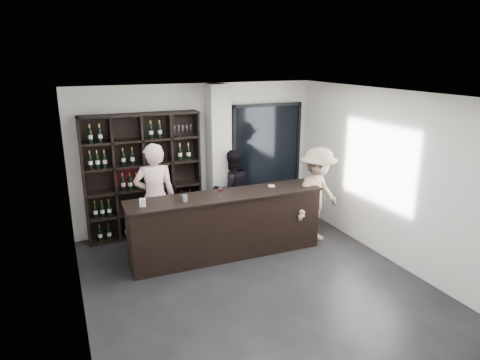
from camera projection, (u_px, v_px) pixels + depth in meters
name	position (u px, v px, depth m)	size (l,w,h in m)	color
floor	(255.00, 283.00, 6.67)	(5.00, 5.50, 0.01)	black
wine_shelf	(144.00, 176.00, 8.16)	(2.20, 0.35, 2.40)	black
structural_column	(219.00, 157.00, 8.57)	(0.40, 0.40, 2.90)	silver
glass_panel	(267.00, 152.00, 9.24)	(1.60, 0.08, 2.10)	black
tasting_counter	(227.00, 225.00, 7.47)	(3.44, 0.71, 1.13)	black
taster_pink	(155.00, 198.00, 7.61)	(0.72, 0.47, 1.97)	#F5C5C7
taster_black	(232.00, 190.00, 8.57)	(0.80, 0.62, 1.64)	black
customer	(317.00, 195.00, 7.96)	(1.18, 0.68, 1.82)	tan
wine_glass	(221.00, 191.00, 7.19)	(0.08, 0.08, 0.19)	white
spit_cup	(185.00, 198.00, 6.94)	(0.08, 0.08, 0.11)	#B1C0D1
napkin_stack	(271.00, 186.00, 7.75)	(0.11, 0.11, 0.02)	white
card_stand	(143.00, 203.00, 6.70)	(0.09, 0.04, 0.13)	white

